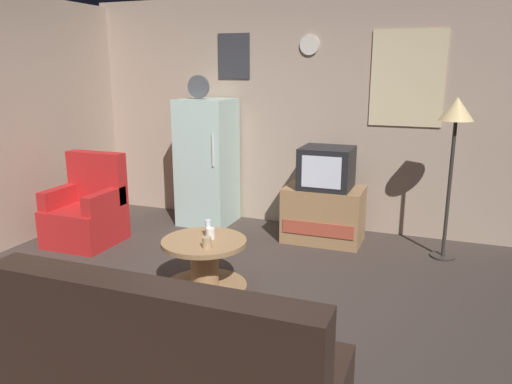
{
  "coord_description": "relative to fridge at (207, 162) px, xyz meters",
  "views": [
    {
      "loc": [
        1.68,
        -3.23,
        1.86
      ],
      "look_at": [
        0.12,
        0.9,
        0.75
      ],
      "focal_mm": 34.98,
      "sensor_mm": 36.0,
      "label": 1
    }
  ],
  "objects": [
    {
      "name": "mug_ceramic_white",
      "position": [
        0.85,
        -1.69,
        -0.26
      ],
      "size": [
        0.08,
        0.08,
        0.09
      ],
      "primitive_type": "cylinder",
      "color": "silver",
      "rests_on": "coffee_table"
    },
    {
      "name": "wine_glass",
      "position": [
        0.81,
        -1.66,
        -0.23
      ],
      "size": [
        0.05,
        0.05,
        0.15
      ],
      "primitive_type": "cylinder",
      "color": "silver",
      "rests_on": "coffee_table"
    },
    {
      "name": "tv_stand",
      "position": [
        1.48,
        -0.17,
        -0.46
      ],
      "size": [
        0.84,
        0.53,
        0.6
      ],
      "color": "#9E754C",
      "rests_on": "ground_plane"
    },
    {
      "name": "armchair",
      "position": [
        -0.92,
        -1.1,
        -0.42
      ],
      "size": [
        0.68,
        0.68,
        0.96
      ],
      "color": "red",
      "rests_on": "ground_plane"
    },
    {
      "name": "fridge",
      "position": [
        0.0,
        0.0,
        0.0
      ],
      "size": [
        0.6,
        0.62,
        1.77
      ],
      "color": "silver",
      "rests_on": "ground_plane"
    },
    {
      "name": "couch",
      "position": [
        1.43,
        -3.33,
        -0.44
      ],
      "size": [
        1.7,
        0.8,
        0.92
      ],
      "color": "black",
      "rests_on": "ground_plane"
    },
    {
      "name": "coffee_table",
      "position": [
        0.81,
        -1.74,
        -0.53
      ],
      "size": [
        0.72,
        0.72,
        0.45
      ],
      "color": "#9E754C",
      "rests_on": "ground_plane"
    },
    {
      "name": "ground_plane",
      "position": [
        0.95,
        -2.07,
        -0.75
      ],
      "size": [
        12.0,
        12.0,
        0.0
      ],
      "primitive_type": "plane",
      "color": "#3D332D"
    },
    {
      "name": "wall_with_art",
      "position": [
        0.96,
        0.38,
        0.58
      ],
      "size": [
        5.2,
        0.12,
        2.66
      ],
      "color": "tan",
      "rests_on": "ground_plane"
    },
    {
      "name": "standing_lamp",
      "position": [
        2.72,
        -0.23,
        0.6
      ],
      "size": [
        0.32,
        0.32,
        1.59
      ],
      "color": "#332D28",
      "rests_on": "ground_plane"
    },
    {
      "name": "crt_tv",
      "position": [
        1.49,
        -0.17,
        0.06
      ],
      "size": [
        0.54,
        0.51,
        0.44
      ],
      "color": "black",
      "rests_on": "tv_stand"
    },
    {
      "name": "mug_ceramic_tan",
      "position": [
        0.92,
        -1.9,
        -0.26
      ],
      "size": [
        0.08,
        0.08,
        0.09
      ],
      "primitive_type": "cylinder",
      "color": "tan",
      "rests_on": "coffee_table"
    }
  ]
}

